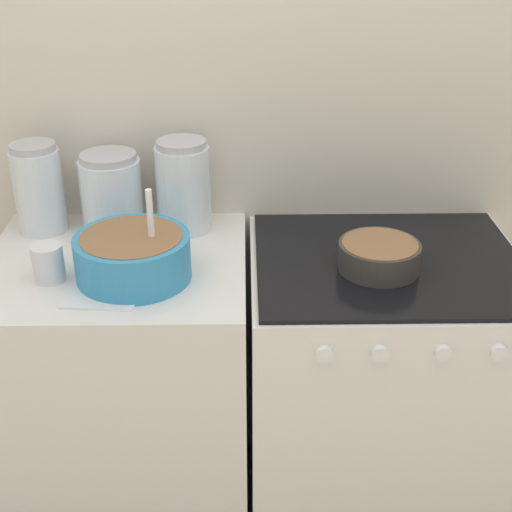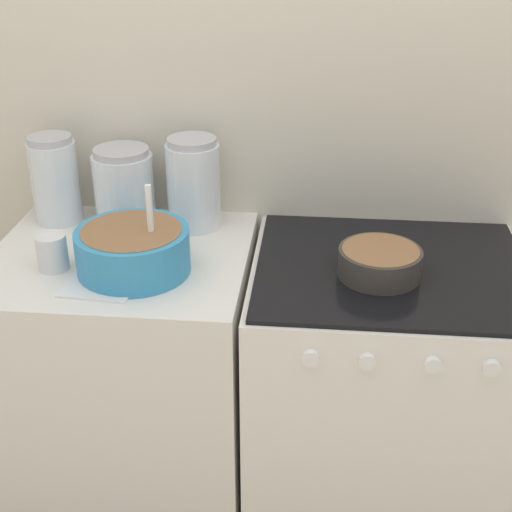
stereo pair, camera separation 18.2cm
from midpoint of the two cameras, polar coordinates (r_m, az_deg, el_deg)
The scene contains 10 objects.
wall_back at distance 2.12m, azimuth 2.71°, elevation 10.64°, with size 4.52×0.05×2.40m.
countertop_cabinet at distance 2.21m, azimuth -7.57°, elevation -10.61°, with size 0.71×0.63×0.92m.
stove at distance 2.18m, azimuth 12.23°, elevation -11.62°, with size 0.75×0.65×0.92m.
mixing_bowl at distance 1.84m, azimuth -7.05°, elevation 0.56°, with size 0.29×0.29×0.24m.
baking_pan at distance 1.86m, azimuth 12.66°, elevation -0.52°, with size 0.21×0.21×0.08m.
storage_jar_left at distance 2.16m, azimuth -13.43°, elevation 5.49°, with size 0.14×0.14×0.26m.
storage_jar_middle at distance 2.11m, azimuth -8.05°, elevation 5.06°, with size 0.18×0.18×0.23m.
storage_jar_right at distance 2.07m, azimuth -2.49°, elevation 5.32°, with size 0.16×0.16×0.27m.
tin_can at distance 1.90m, azimuth -13.39°, elevation 0.23°, with size 0.08×0.08×0.10m.
recipe_page at distance 1.84m, azimuth -9.16°, elevation -1.83°, with size 0.19×0.24×0.01m.
Camera 2 is at (0.19, -1.37, 1.80)m, focal length 50.00 mm.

